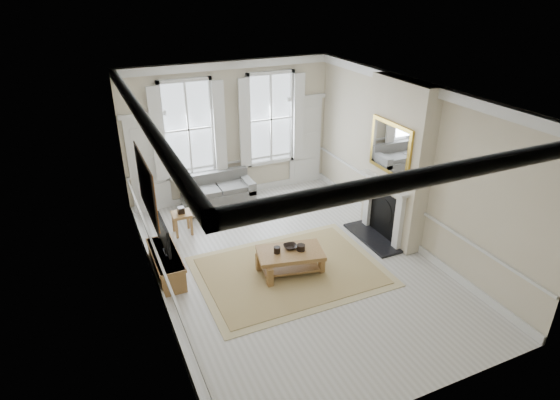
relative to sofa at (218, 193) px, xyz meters
name	(u,v)px	position (x,y,z in m)	size (l,w,h in m)	color
floor	(293,265)	(0.56, -3.11, -0.35)	(7.20, 7.20, 0.00)	#B7B5AD
ceiling	(296,93)	(0.56, -3.11, 3.05)	(7.20, 7.20, 0.00)	white
back_wall	(230,131)	(0.56, 0.49, 1.35)	(5.20, 5.20, 0.00)	beige
left_wall	(149,214)	(-2.04, -3.11, 1.35)	(7.20, 7.20, 0.00)	beige
right_wall	(410,165)	(3.16, -3.11, 1.35)	(7.20, 7.20, 0.00)	beige
window_left	(188,129)	(-0.49, 0.44, 1.55)	(1.26, 0.20, 2.20)	#B2BCC6
window_right	(271,119)	(1.61, 0.44, 1.55)	(1.26, 0.20, 2.20)	#B2BCC6
door_left	(149,166)	(-1.49, 0.45, 0.80)	(0.90, 0.08, 2.30)	silver
door_right	(305,142)	(2.61, 0.45, 0.80)	(0.90, 0.08, 2.30)	silver
painting	(146,186)	(-2.00, -2.81, 1.70)	(0.05, 1.66, 1.06)	#B56B1F
chimney_breast	(397,163)	(2.99, -2.91, 1.35)	(0.35, 1.70, 3.38)	beige
hearth	(372,238)	(2.56, -2.91, -0.32)	(0.55, 1.50, 0.05)	black
fireplace	(383,207)	(2.76, -2.91, 0.38)	(0.21, 1.45, 1.33)	silver
mirror	(390,148)	(2.77, -2.91, 1.70)	(0.06, 1.26, 1.06)	gold
sofa	(218,193)	(0.00, 0.00, 0.00)	(1.69, 0.82, 0.82)	#5D5D5A
side_table	(182,217)	(-1.12, -0.98, 0.04)	(0.42, 0.42, 0.50)	brown
rug	(290,271)	(0.40, -3.30, -0.34)	(3.50, 2.60, 0.02)	tan
coffee_table	(290,255)	(0.40, -3.30, 0.03)	(1.36, 0.97, 0.46)	brown
ceramic_pot_a	(277,250)	(0.15, -3.25, 0.18)	(0.13, 0.13, 0.13)	black
ceramic_pot_b	(301,248)	(0.60, -3.35, 0.17)	(0.16, 0.16, 0.11)	black
bowl	(290,247)	(0.45, -3.20, 0.15)	(0.26, 0.26, 0.06)	black
tv_stand	(166,264)	(-1.78, -2.44, -0.10)	(0.44, 1.36, 0.49)	brown
tv	(164,235)	(-1.76, -2.44, 0.53)	(0.08, 0.90, 0.68)	black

